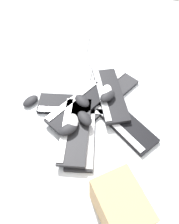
{
  "coord_description": "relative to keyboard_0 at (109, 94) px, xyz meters",
  "views": [
    {
      "loc": [
        -0.74,
        -0.25,
        1.09
      ],
      "look_at": [
        -0.02,
        0.06,
        0.03
      ],
      "focal_mm": 35.0,
      "sensor_mm": 36.0,
      "label": 1
    }
  ],
  "objects": [
    {
      "name": "keyboard_5",
      "position": [
        -0.03,
        -0.02,
        0.03
      ],
      "size": [
        0.45,
        0.36,
        0.03
      ],
      "color": "black",
      "rests_on": "keyboard_0"
    },
    {
      "name": "mouse_7",
      "position": [
        -0.52,
        -0.32,
        0.01
      ],
      "size": [
        0.12,
        0.13,
        0.04
      ],
      "primitive_type": "ellipsoid",
      "rotation": [
        0.0,
        0.0,
        4.09
      ],
      "color": "#B7B7BC",
      "rests_on": "ground"
    },
    {
      "name": "cardboard_box",
      "position": [
        -0.66,
        -0.28,
        0.1
      ],
      "size": [
        0.29,
        0.3,
        0.23
      ],
      "primitive_type": "cube",
      "rotation": [
        0.0,
        0.0,
        3.96
      ],
      "color": "tan",
      "rests_on": "ground"
    },
    {
      "name": "mouse_1",
      "position": [
        -0.39,
        0.1,
        0.07
      ],
      "size": [
        0.13,
        0.12,
        0.04
      ],
      "primitive_type": "ellipsoid",
      "rotation": [
        0.0,
        0.0,
        2.5
      ],
      "color": "black",
      "rests_on": "keyboard_6"
    },
    {
      "name": "mouse_2",
      "position": [
        -0.26,
        0.44,
        0.01
      ],
      "size": [
        0.12,
        0.1,
        0.04
      ],
      "primitive_type": "ellipsoid",
      "rotation": [
        0.0,
        0.0,
        5.97
      ],
      "color": "black",
      "rests_on": "ground"
    },
    {
      "name": "keyboard_0",
      "position": [
        0.0,
        0.0,
        0.0
      ],
      "size": [
        0.46,
        0.3,
        0.03
      ],
      "color": "#232326",
      "rests_on": "ground"
    },
    {
      "name": "cable_0",
      "position": [
        0.34,
        0.29,
        -0.01
      ],
      "size": [
        0.5,
        0.28,
        0.01
      ],
      "color": "#59595B",
      "rests_on": "ground"
    },
    {
      "name": "keyboard_6",
      "position": [
        -0.35,
        0.08,
        0.03
      ],
      "size": [
        0.46,
        0.28,
        0.03
      ],
      "color": "#232326",
      "rests_on": "keyboard_2"
    },
    {
      "name": "mouse_3",
      "position": [
        -0.08,
        -0.02,
        0.07
      ],
      "size": [
        0.13,
        0.1,
        0.04
      ],
      "primitive_type": "ellipsoid",
      "rotation": [
        0.0,
        0.0,
        5.88
      ],
      "color": "black",
      "rests_on": "keyboard_5"
    },
    {
      "name": "mouse_0",
      "position": [
        -0.28,
        0.05,
        0.07
      ],
      "size": [
        0.12,
        0.13,
        0.04
      ],
      "primitive_type": "ellipsoid",
      "rotation": [
        0.0,
        0.0,
        0.98
      ],
      "color": "black",
      "rests_on": "keyboard_6"
    },
    {
      "name": "mouse_5",
      "position": [
        -0.17,
        0.11,
        0.07
      ],
      "size": [
        0.11,
        0.13,
        0.04
      ],
      "primitive_type": "ellipsoid",
      "rotation": [
        0.0,
        0.0,
        4.25
      ],
      "color": "black",
      "rests_on": "keyboard_4"
    },
    {
      "name": "keyboard_3",
      "position": [
        -0.18,
        -0.15,
        0.0
      ],
      "size": [
        0.34,
        0.46,
        0.03
      ],
      "color": "black",
      "rests_on": "ground"
    },
    {
      "name": "keyboard_4",
      "position": [
        -0.19,
        0.13,
        0.03
      ],
      "size": [
        0.46,
        0.29,
        0.03
      ],
      "color": "black",
      "rests_on": "keyboard_1"
    },
    {
      "name": "mouse_4",
      "position": [
        -0.04,
        0.0,
        0.07
      ],
      "size": [
        0.12,
        0.09,
        0.04
      ],
      "primitive_type": "ellipsoid",
      "rotation": [
        0.0,
        0.0,
        3.33
      ],
      "color": "silver",
      "rests_on": "keyboard_5"
    },
    {
      "name": "ground_plane",
      "position": [
        -0.18,
        -0.0,
        -0.01
      ],
      "size": [
        3.2,
        3.2,
        0.0
      ],
      "primitive_type": "plane",
      "color": "silver"
    },
    {
      "name": "mouse_6",
      "position": [
        -0.33,
        0.1,
        0.07
      ],
      "size": [
        0.13,
        0.1,
        0.04
      ],
      "primitive_type": "ellipsoid",
      "rotation": [
        0.0,
        0.0,
        3.55
      ],
      "color": "silver",
      "rests_on": "keyboard_6"
    },
    {
      "name": "keyboard_2",
      "position": [
        -0.35,
        0.04,
        0.0
      ],
      "size": [
        0.46,
        0.29,
        0.03
      ],
      "color": "black",
      "rests_on": "ground"
    },
    {
      "name": "keyboard_1",
      "position": [
        -0.18,
        0.17,
        0.0
      ],
      "size": [
        0.29,
        0.46,
        0.03
      ],
      "color": "black",
      "rests_on": "ground"
    }
  ]
}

